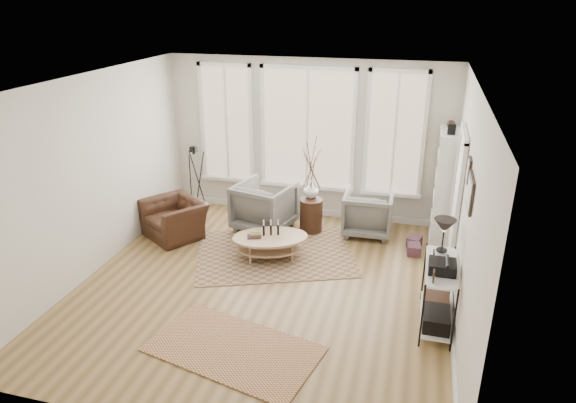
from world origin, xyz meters
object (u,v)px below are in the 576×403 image
(low_shelf, at_px, (439,288))
(accent_chair, at_px, (175,219))
(bookcase, at_px, (444,187))
(armchair_left, at_px, (264,206))
(side_table, at_px, (312,188))
(coffee_table, at_px, (270,241))
(armchair_right, at_px, (368,213))

(low_shelf, distance_m, accent_chair, 4.61)
(bookcase, distance_m, low_shelf, 2.56)
(bookcase, distance_m, armchair_left, 3.07)
(low_shelf, height_order, accent_chair, low_shelf)
(armchair_left, xyz_separation_m, side_table, (0.82, 0.12, 0.38))
(coffee_table, distance_m, accent_chair, 1.85)
(low_shelf, distance_m, side_table, 3.13)
(armchair_left, bearing_deg, accent_chair, 39.70)
(bookcase, height_order, low_shelf, bookcase)
(coffee_table, relative_size, side_table, 0.82)
(coffee_table, bearing_deg, low_shelf, -24.09)
(armchair_left, distance_m, accent_chair, 1.57)
(low_shelf, xyz_separation_m, coffee_table, (-2.54, 1.14, -0.22))
(bookcase, bearing_deg, accent_chair, -166.80)
(low_shelf, bearing_deg, accent_chair, 161.18)
(bookcase, height_order, armchair_right, bookcase)
(bookcase, xyz_separation_m, side_table, (-2.18, -0.24, -0.15))
(low_shelf, bearing_deg, armchair_left, 143.73)
(armchair_right, height_order, side_table, side_table)
(low_shelf, xyz_separation_m, armchair_right, (-1.16, 2.44, -0.13))
(bookcase, xyz_separation_m, low_shelf, (-0.06, -2.52, -0.44))
(armchair_right, relative_size, side_table, 0.51)
(low_shelf, distance_m, armchair_left, 3.66)
(armchair_right, bearing_deg, bookcase, -178.21)
(low_shelf, bearing_deg, bookcase, 88.72)
(armchair_left, height_order, armchair_right, armchair_left)
(bookcase, xyz_separation_m, armchair_right, (-1.21, -0.08, -0.57))
(coffee_table, height_order, accent_chair, accent_chair)
(low_shelf, height_order, coffee_table, low_shelf)
(armchair_left, relative_size, armchair_right, 1.12)
(coffee_table, height_order, armchair_right, armchair_right)
(accent_chair, bearing_deg, side_table, 53.35)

